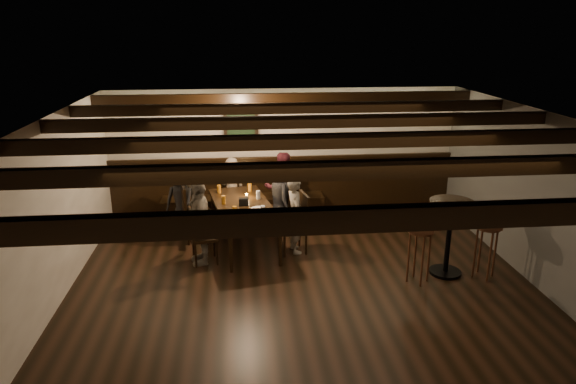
{
  "coord_description": "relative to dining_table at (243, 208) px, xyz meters",
  "views": [
    {
      "loc": [
        -0.86,
        -5.89,
        3.48
      ],
      "look_at": [
        -0.14,
        1.3,
        1.14
      ],
      "focal_mm": 32.0,
      "sensor_mm": 36.0,
      "label": 1
    }
  ],
  "objects": [
    {
      "name": "person_bench_left",
      "position": [
        -1.05,
        0.72,
        -0.08
      ],
      "size": [
        0.63,
        0.47,
        1.18
      ],
      "primitive_type": "imported",
      "rotation": [
        0.0,
        0.0,
        3.32
      ],
      "color": "#232326",
      "rests_on": "floor"
    },
    {
      "name": "plate_near",
      "position": [
        -0.02,
        -0.72,
        0.07
      ],
      "size": [
        0.24,
        0.24,
        0.01
      ],
      "primitive_type": "cylinder",
      "color": "white",
      "rests_on": "dining_table"
    },
    {
      "name": "person_bench_centre",
      "position": [
        -0.19,
        1.03,
        -0.03
      ],
      "size": [
        0.51,
        0.38,
        1.26
      ],
      "primitive_type": "imported",
      "rotation": [
        0.0,
        0.0,
        3.32
      ],
      "color": "gray",
      "rests_on": "floor"
    },
    {
      "name": "candle",
      "position": [
        0.06,
        0.32,
        0.08
      ],
      "size": [
        0.05,
        0.05,
        0.05
      ],
      "primitive_type": "cylinder",
      "color": "beige",
      "rests_on": "dining_table"
    },
    {
      "name": "chair_left_near",
      "position": [
        -0.79,
        0.31,
        -0.36
      ],
      "size": [
        0.52,
        0.52,
        0.98
      ],
      "rotation": [
        0.0,
        0.0,
        -1.39
      ],
      "color": "black",
      "rests_on": "floor"
    },
    {
      "name": "pint_a",
      "position": [
        -0.4,
        0.64,
        0.13
      ],
      "size": [
        0.07,
        0.07,
        0.14
      ],
      "primitive_type": "cylinder",
      "color": "#BF7219",
      "rests_on": "dining_table"
    },
    {
      "name": "bar_stool_right",
      "position": [
        3.43,
        -1.47,
        -0.24
      ],
      "size": [
        0.39,
        0.41,
        1.14
      ],
      "rotation": [
        0.0,
        0.0,
        -0.32
      ],
      "color": "#391F12",
      "rests_on": "floor"
    },
    {
      "name": "condiment_caddy",
      "position": [
        0.01,
        -0.05,
        0.12
      ],
      "size": [
        0.15,
        0.1,
        0.12
      ],
      "primitive_type": "cube",
      "color": "black",
      "rests_on": "dining_table"
    },
    {
      "name": "chair_right_near",
      "position": [
        0.62,
        0.57,
        -0.39
      ],
      "size": [
        0.47,
        0.47,
        0.88
      ],
      "rotation": [
        0.0,
        0.0,
        1.75
      ],
      "color": "black",
      "rests_on": "floor"
    },
    {
      "name": "person_bench_right",
      "position": [
        0.72,
        1.05,
        -0.0
      ],
      "size": [
        0.72,
        0.61,
        1.32
      ],
      "primitive_type": "imported",
      "rotation": [
        0.0,
        0.0,
        3.32
      ],
      "color": "maroon",
      "rests_on": "floor"
    },
    {
      "name": "person_right_far",
      "position": [
        0.82,
        -0.31,
        -0.04
      ],
      "size": [
        0.38,
        0.51,
        1.26
      ],
      "primitive_type": "imported",
      "rotation": [
        0.0,
        0.0,
        1.75
      ],
      "color": "#9F9887",
      "rests_on": "floor"
    },
    {
      "name": "pint_f",
      "position": [
        0.3,
        -0.5,
        0.13
      ],
      "size": [
        0.07,
        0.07,
        0.14
      ],
      "primitive_type": "cylinder",
      "color": "silver",
      "rests_on": "dining_table"
    },
    {
      "name": "high_top_table",
      "position": [
        2.94,
        -1.31,
        0.08
      ],
      "size": [
        0.63,
        0.63,
        1.13
      ],
      "color": "black",
      "rests_on": "floor"
    },
    {
      "name": "pint_g",
      "position": [
        0.19,
        -0.78,
        0.13
      ],
      "size": [
        0.07,
        0.07,
        0.14
      ],
      "primitive_type": "cylinder",
      "color": "#BF7219",
      "rests_on": "dining_table"
    },
    {
      "name": "pint_b",
      "position": [
        0.13,
        0.68,
        0.13
      ],
      "size": [
        0.07,
        0.07,
        0.14
      ],
      "primitive_type": "cylinder",
      "color": "#BF7219",
      "rests_on": "dining_table"
    },
    {
      "name": "dining_table",
      "position": [
        0.0,
        0.0,
        0.0
      ],
      "size": [
        1.2,
        2.05,
        0.72
      ],
      "rotation": [
        0.0,
        0.0,
        0.18
      ],
      "color": "black",
      "rests_on": "floor"
    },
    {
      "name": "person_right_near",
      "position": [
        0.66,
        0.58,
        -0.03
      ],
      "size": [
        0.51,
        0.68,
        1.27
      ],
      "primitive_type": "imported",
      "rotation": [
        0.0,
        0.0,
        1.75
      ],
      "color": "black",
      "rests_on": "floor"
    },
    {
      "name": "room",
      "position": [
        0.52,
        0.22,
        0.41
      ],
      "size": [
        7.0,
        7.0,
        7.0
      ],
      "color": "black",
      "rests_on": "ground"
    },
    {
      "name": "pint_e",
      "position": [
        -0.13,
        -0.48,
        0.13
      ],
      "size": [
        0.07,
        0.07,
        0.14
      ],
      "primitive_type": "cylinder",
      "color": "#BF7219",
      "rests_on": "dining_table"
    },
    {
      "name": "pint_c",
      "position": [
        -0.31,
        0.04,
        0.13
      ],
      "size": [
        0.07,
        0.07,
        0.14
      ],
      "primitive_type": "cylinder",
      "color": "#BF7219",
      "rests_on": "dining_table"
    },
    {
      "name": "person_left_far",
      "position": [
        -0.66,
        -0.58,
        0.0
      ],
      "size": [
        0.46,
        0.82,
        1.33
      ],
      "primitive_type": "imported",
      "rotation": [
        0.0,
        0.0,
        -1.39
      ],
      "color": "gray",
      "rests_on": "floor"
    },
    {
      "name": "bar_stool_left",
      "position": [
        2.43,
        -1.52,
        -0.24
      ],
      "size": [
        0.39,
        0.41,
        1.14
      ],
      "rotation": [
        0.0,
        0.0,
        -0.33
      ],
      "color": "#391F12",
      "rests_on": "floor"
    },
    {
      "name": "person_left_near",
      "position": [
        -0.82,
        0.31,
        -0.01
      ],
      "size": [
        0.63,
        0.92,
        1.31
      ],
      "primitive_type": "imported",
      "rotation": [
        0.0,
        0.0,
        -1.39
      ],
      "color": "gray",
      "rests_on": "floor"
    },
    {
      "name": "plate_far",
      "position": [
        0.23,
        -0.26,
        0.07
      ],
      "size": [
        0.24,
        0.24,
        0.01
      ],
      "primitive_type": "cylinder",
      "color": "white",
      "rests_on": "dining_table"
    },
    {
      "name": "chair_right_far",
      "position": [
        0.79,
        -0.31,
        -0.37
      ],
      "size": [
        0.51,
        0.51,
        0.97
      ],
      "rotation": [
        0.0,
        0.0,
        1.75
      ],
      "color": "black",
      "rests_on": "floor"
    },
    {
      "name": "pint_d",
      "position": [
        0.26,
        0.25,
        0.13
      ],
      "size": [
        0.07,
        0.07,
        0.14
      ],
      "primitive_type": "cylinder",
      "color": "silver",
      "rests_on": "dining_table"
    },
    {
      "name": "chair_left_far",
      "position": [
        -0.62,
        -0.57,
        -0.4
      ],
      "size": [
        0.46,
        0.46,
        0.87
      ],
      "rotation": [
        0.0,
        0.0,
        -1.39
      ],
      "color": "black",
      "rests_on": "floor"
    }
  ]
}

